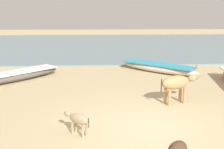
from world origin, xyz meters
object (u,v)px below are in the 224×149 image
at_px(fishing_boat_2, 159,68).
at_px(cow_second_adult_tan, 177,83).
at_px(fishing_boat_0, 16,76).
at_px(calf_near_dun, 78,119).

xyz_separation_m(fishing_boat_2, cow_second_adult_tan, (-0.45, -4.80, 0.45)).
distance_m(fishing_boat_0, cow_second_adult_tan, 7.11).
bearing_deg(fishing_boat_0, calf_near_dun, 73.62).
xyz_separation_m(calf_near_dun, cow_second_adult_tan, (3.12, 2.25, 0.29)).
relative_size(fishing_boat_0, cow_second_adult_tan, 2.60).
distance_m(fishing_boat_2, calf_near_dun, 7.91).
bearing_deg(fishing_boat_2, fishing_boat_0, -125.12).
height_order(fishing_boat_2, cow_second_adult_tan, cow_second_adult_tan).
xyz_separation_m(fishing_boat_0, cow_second_adult_tan, (6.24, -3.38, 0.45)).
height_order(fishing_boat_0, fishing_boat_2, fishing_boat_2).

